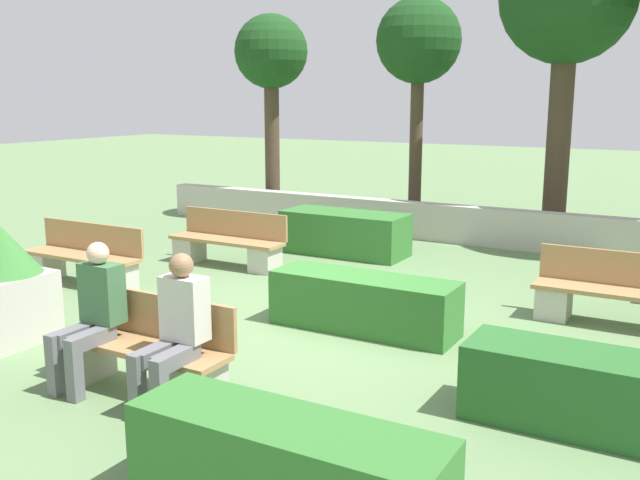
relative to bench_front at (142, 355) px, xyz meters
name	(u,v)px	position (x,y,z in m)	size (l,w,h in m)	color
ground_plane	(307,327)	(0.40, 2.19, -0.31)	(60.00, 60.00, 0.00)	#607F51
perimeter_wall	(462,225)	(0.40, 7.53, 0.02)	(12.72, 0.30, 0.66)	#B7B2A8
bench_front	(142,355)	(0.00, 0.00, 0.00)	(1.76, 0.49, 0.82)	#A37A4C
bench_left_side	(83,261)	(-3.25, 2.29, 0.00)	(1.87, 0.49, 0.82)	#A37A4C
bench_right_side	(632,300)	(3.56, 3.96, 0.01)	(2.13, 0.48, 0.82)	#A37A4C
bench_back	(228,245)	(-2.16, 4.14, 0.01)	(1.88, 0.49, 0.82)	#A37A4C
person_seated_man	(175,326)	(0.52, -0.14, 0.39)	(0.38, 0.63, 1.29)	slate
person_seated_woman	(92,309)	(-0.43, -0.14, 0.39)	(0.38, 0.63, 1.29)	slate
hedge_block_near_left	(591,393)	(3.59, 1.11, 0.00)	(1.93, 0.65, 0.61)	#286028
hedge_block_near_right	(286,467)	(2.13, -0.99, -0.01)	(2.07, 0.62, 0.61)	#33702D
hedge_block_mid_right	(364,303)	(0.99, 2.42, 0.00)	(2.09, 0.65, 0.61)	#33702D
hedge_block_far_left	(345,233)	(-0.98, 5.74, 0.04)	(2.04, 0.84, 0.69)	#33702D
planter_corner_left	(3,283)	(-2.14, 0.24, 0.32)	(0.82, 0.82, 1.26)	#B7B2A8
tree_leftmost	(271,59)	(-3.96, 8.14, 2.98)	(1.50, 1.50, 4.19)	#473828
tree_center_left	(419,45)	(-1.02, 8.80, 3.19)	(1.64, 1.64, 4.41)	#473828
tree_center_right	(568,2)	(1.70, 8.78, 3.81)	(2.33, 2.33, 5.40)	#473828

